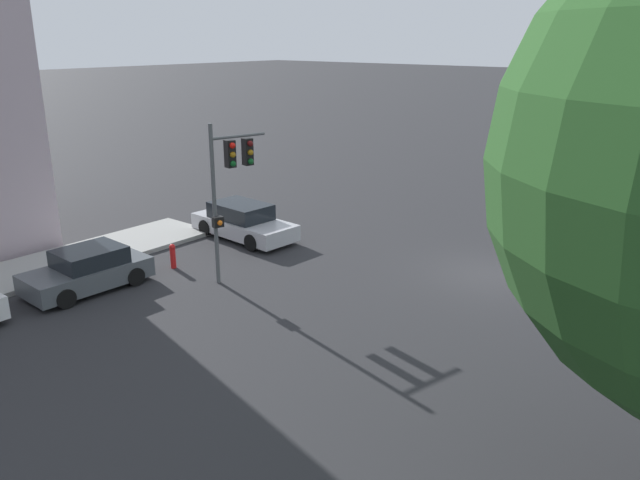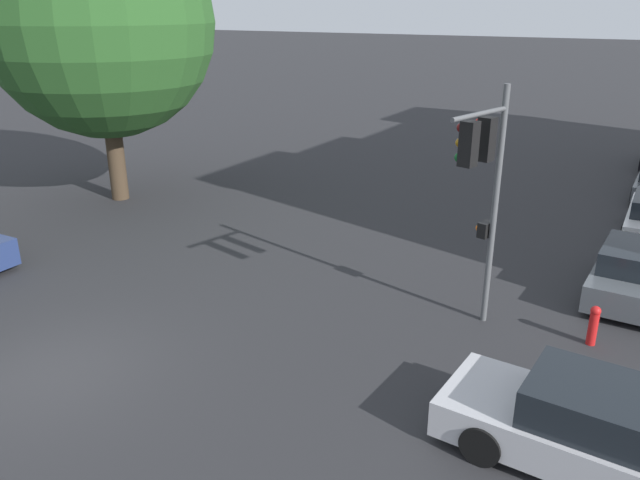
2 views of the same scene
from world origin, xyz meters
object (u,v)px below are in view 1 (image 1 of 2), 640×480
Objects in this scene: crossing_car_1 at (640,266)px; crossing_car_2 at (243,222)px; traffic_signal at (230,174)px; parked_car_0 at (88,270)px; fire_hydrant at (173,255)px.

crossing_car_1 is 15.01m from crossing_car_2.
crossing_car_1 is at bearing 50.33° from traffic_signal.
traffic_signal reaches higher than parked_car_0.
traffic_signal reaches higher than crossing_car_1.
parked_car_0 is at bearing -116.41° from traffic_signal.
crossing_car_2 is (14.22, 4.80, 0.01)m from crossing_car_1.
crossing_car_1 reaches higher than fire_hydrant.
crossing_car_2 reaches higher than crossing_car_1.
fire_hydrant is (2.54, 0.67, -3.26)m from traffic_signal.
fire_hydrant is (-0.57, -3.05, -0.17)m from parked_car_0.
crossing_car_2 is at bearing -177.72° from parked_car_0.
parked_car_0 is (14.18, 12.01, -0.02)m from crossing_car_1.
traffic_signal reaches higher than crossing_car_2.
parked_car_0 is (-0.03, 7.20, -0.03)m from crossing_car_2.
parked_car_0 is (3.12, 3.72, -3.09)m from traffic_signal.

